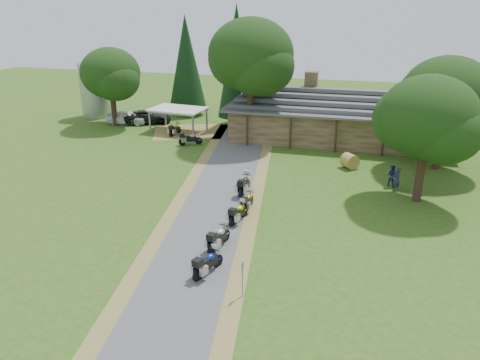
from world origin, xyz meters
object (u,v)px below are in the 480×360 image
(car_white_sedan, at_px, (127,116))
(motorcycle_carport_b, at_px, (190,138))
(car_dark_suv, at_px, (148,114))
(motorcycle_row_a, at_px, (208,262))
(silo, at_px, (94,88))
(hay_bale, at_px, (350,161))
(carport, at_px, (178,120))
(motorcycle_row_b, at_px, (219,236))
(motorcycle_row_d, at_px, (248,200))
(motorcycle_row_c, at_px, (238,212))
(motorcycle_carport_a, at_px, (175,129))
(motorcycle_row_e, at_px, (244,184))
(lodge, at_px, (340,114))

(car_white_sedan, distance_m, motorcycle_carport_b, 10.94)
(car_dark_suv, bearing_deg, motorcycle_row_a, -172.08)
(silo, bearing_deg, hay_bale, -20.37)
(carport, height_order, motorcycle_row_b, carport)
(carport, relative_size, car_dark_suv, 0.99)
(motorcycle_row_d, bearing_deg, car_dark_suv, 43.57)
(motorcycle_row_d, distance_m, motorcycle_carport_b, 15.22)
(silo, relative_size, car_white_sedan, 1.17)
(silo, distance_m, car_white_sedan, 6.14)
(motorcycle_row_c, distance_m, motorcycle_carport_a, 20.53)
(silo, relative_size, motorcycle_row_a, 3.35)
(motorcycle_row_e, xyz_separation_m, motorcycle_carport_b, (-7.74, 10.03, -0.06))
(silo, bearing_deg, motorcycle_row_e, -39.12)
(motorcycle_row_d, bearing_deg, motorcycle_row_b, -179.77)
(motorcycle_row_d, bearing_deg, car_white_sedan, 48.35)
(motorcycle_row_a, height_order, hay_bale, motorcycle_row_a)
(motorcycle_row_a, height_order, motorcycle_row_b, motorcycle_row_b)
(hay_bale, bearing_deg, motorcycle_row_e, -133.22)
(car_dark_suv, xyz_separation_m, motorcycle_carport_b, (7.40, -6.56, -0.39))
(carport, relative_size, motorcycle_row_b, 2.72)
(car_white_sedan, xyz_separation_m, motorcycle_carport_a, (6.70, -2.78, -0.29))
(car_dark_suv, relative_size, motorcycle_carport_a, 2.92)
(lodge, bearing_deg, motorcycle_row_b, -101.74)
(car_white_sedan, bearing_deg, lodge, -98.49)
(car_white_sedan, height_order, car_dark_suv, car_dark_suv)
(silo, height_order, car_white_sedan, silo)
(car_white_sedan, distance_m, car_dark_suv, 2.20)
(motorcycle_carport_b, bearing_deg, motorcycle_row_c, -89.34)
(car_dark_suv, distance_m, motorcycle_row_b, 28.97)
(hay_bale, bearing_deg, motorcycle_row_d, -121.37)
(silo, distance_m, motorcycle_row_c, 32.24)
(motorcycle_row_c, distance_m, motorcycle_carport_b, 16.71)
(motorcycle_row_c, height_order, motorcycle_row_d, motorcycle_row_c)
(motorcycle_carport_b, distance_m, hay_bale, 14.84)
(motorcycle_row_d, bearing_deg, hay_bale, -27.71)
(motorcycle_row_d, height_order, motorcycle_row_e, motorcycle_row_e)
(motorcycle_carport_b, bearing_deg, silo, 121.16)
(silo, relative_size, motorcycle_row_c, 3.47)
(lodge, xyz_separation_m, motorcycle_row_a, (-4.61, -26.03, -1.78))
(lodge, bearing_deg, motorcycle_row_c, -103.13)
(carport, distance_m, car_white_sedan, 6.62)
(motorcycle_row_a, xyz_separation_m, motorcycle_carport_b, (-8.54, 20.40, -0.00))
(motorcycle_row_e, bearing_deg, lodge, -17.69)
(motorcycle_row_c, bearing_deg, hay_bale, -13.95)
(carport, bearing_deg, motorcycle_carport_a, -75.01)
(motorcycle_row_b, xyz_separation_m, motorcycle_row_e, (-0.55, 7.75, 0.04))
(motorcycle_row_e, bearing_deg, motorcycle_row_c, -169.03)
(car_dark_suv, distance_m, motorcycle_row_d, 24.94)
(car_white_sedan, bearing_deg, motorcycle_row_e, -140.97)
(motorcycle_carport_b, bearing_deg, motorcycle_carport_a, 103.74)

